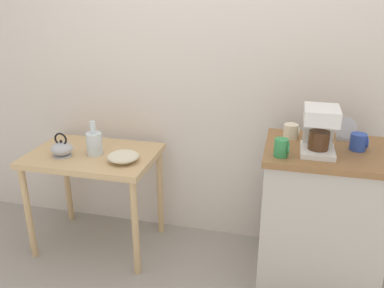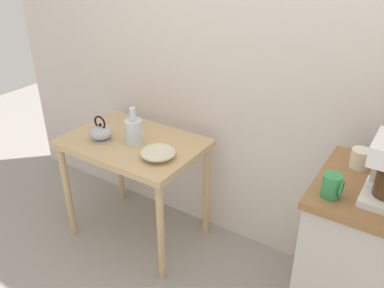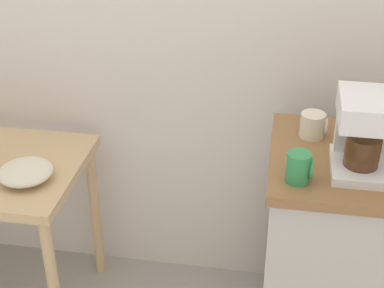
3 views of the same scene
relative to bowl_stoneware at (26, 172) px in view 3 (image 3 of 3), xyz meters
name	(u,v)px [view 3 (image 3 of 3)]	position (x,y,z in m)	size (l,w,h in m)	color
kitchen_counter	(358,264)	(1.24, 0.04, -0.30)	(0.71, 0.57, 0.92)	#BCB7AD
bowl_stoneware	(26,172)	(0.00, 0.00, 0.00)	(0.20, 0.20, 0.06)	beige
coffee_maker	(365,129)	(1.17, -0.03, 0.30)	(0.18, 0.22, 0.26)	white
mug_small_cream	(313,125)	(1.03, 0.16, 0.20)	(0.09, 0.09, 0.09)	beige
mug_tall_green	(299,167)	(0.98, -0.14, 0.21)	(0.08, 0.07, 0.10)	#338C4C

